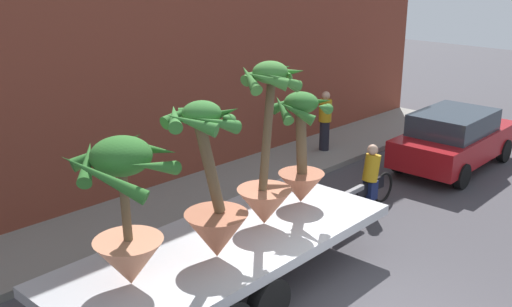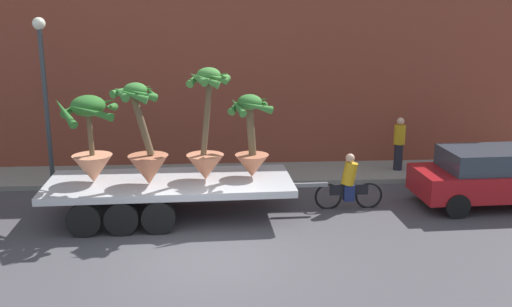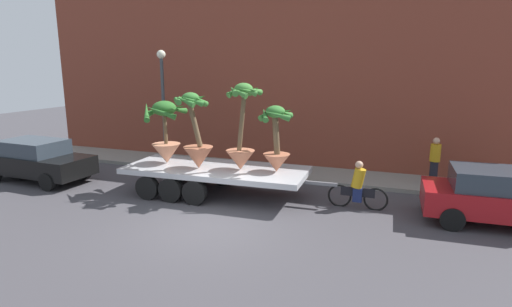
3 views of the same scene
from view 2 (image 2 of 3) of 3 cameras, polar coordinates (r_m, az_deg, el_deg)
The scene contains 12 objects.
ground_plane at distance 12.68m, azimuth -4.76°, elevation -10.18°, with size 60.00×60.00×0.00m, color #423F44.
sidewalk at distance 18.38m, azimuth -4.47°, elevation -2.10°, with size 24.00×2.20×0.15m, color gray.
building_facade at distance 19.39m, azimuth -4.64°, elevation 10.36°, with size 24.00×1.20×7.87m, color brown.
flatbed_trailer at distance 14.87m, azimuth -9.44°, elevation -3.41°, with size 7.22×2.65×0.98m.
potted_palm_rear at distance 14.32m, azimuth -10.96°, elevation 0.79°, with size 1.35×1.18×2.53m.
potted_palm_middle at distance 14.47m, azimuth -4.90°, elevation 1.82°, with size 1.19×1.12×2.84m.
potted_palm_front at distance 14.79m, azimuth -16.03°, elevation 1.22°, with size 1.61×1.61×2.19m.
potted_palm_extra at distance 14.70m, azimuth -0.48°, elevation 1.33°, with size 1.17×1.24×2.15m.
cyclist at distance 15.54m, azimuth 9.19°, elevation -3.03°, with size 1.84×0.34×1.54m.
parked_car at distance 16.76m, azimuth 22.26°, elevation -2.09°, with size 4.24×2.02×1.58m.
pedestrian_near_gate at distance 18.96m, azimuth 13.98°, elevation 1.04°, with size 0.36×0.36×1.71m.
street_lamp at distance 17.68m, azimuth -20.25°, elevation 6.86°, with size 0.36×0.36×4.83m.
Camera 2 is at (0.28, -11.55, 5.22)m, focal length 40.42 mm.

